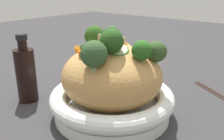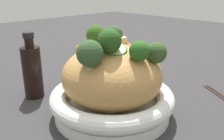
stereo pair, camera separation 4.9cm
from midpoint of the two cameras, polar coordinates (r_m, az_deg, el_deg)
The scene contains 9 objects.
ground_plane at distance 0.54m, azimuth -2.68°, elevation -10.24°, with size 3.00×3.00×0.00m, color #302F31.
serving_bowl at distance 0.52m, azimuth -2.73°, elevation -7.35°, with size 0.26×0.26×0.06m.
noodle_heap at distance 0.50m, azimuth -2.84°, elevation -1.40°, with size 0.21×0.21×0.13m.
broccoli_florets at distance 0.46m, azimuth -2.43°, elevation 5.68°, with size 0.17×0.17×0.08m.
carrot_coins at distance 0.51m, azimuth -7.39°, elevation 4.73°, with size 0.10×0.14×0.04m.
zucchini_slices at distance 0.50m, azimuth -5.39°, elevation 5.39°, with size 0.14×0.08×0.04m.
chicken_chunks at distance 0.51m, azimuth -3.54°, elevation 6.69°, with size 0.04×0.07×0.03m.
soy_sauce_bottle at distance 0.61m, azimuth -21.65°, elevation -0.81°, with size 0.05×0.05×0.16m.
chopsticks_pair at distance 0.65m, azimuth 22.53°, elevation -5.78°, with size 0.19×0.13×0.01m.
Camera 1 is at (-0.30, 0.36, 0.26)m, focal length 39.24 mm.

